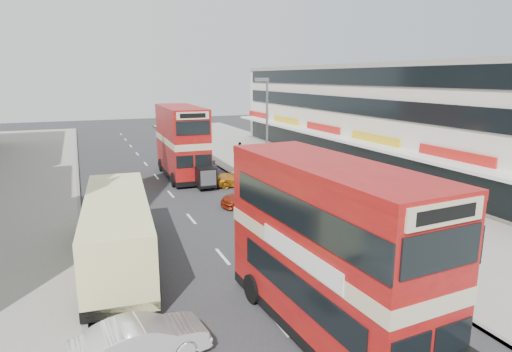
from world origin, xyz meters
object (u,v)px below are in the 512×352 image
car_right_b (239,178)px  coach (118,228)px  bus_second (182,141)px  car_left_front (141,341)px  car_right_a (252,196)px  street_lamp (266,126)px  cyclist (214,178)px  pedestrian_far (240,151)px  bus_main (329,249)px  pedestrian_near (316,194)px

car_right_b → coach: bearing=-33.2°
bus_second → car_left_front: 24.68m
car_left_front → car_right_a: size_ratio=0.93×
street_lamp → cyclist: street_lamp is taller
pedestrian_far → bus_second: bearing=179.5°
bus_main → pedestrian_far: size_ratio=5.45×
car_right_a → pedestrian_far: bearing=162.1°
bus_second → car_left_front: size_ratio=2.60×
street_lamp → coach: (-11.02, -8.88, -3.14)m
street_lamp → cyclist: 5.80m
street_lamp → pedestrian_near: bearing=-76.7°
car_right_a → pedestrian_near: size_ratio=2.39×
car_left_front → car_right_b: (10.01, 19.05, -0.04)m
street_lamp → coach: size_ratio=0.76×
car_left_front → car_right_b: bearing=-35.7°
bus_main → cyclist: bus_main is taller
street_lamp → pedestrian_near: 6.50m
bus_second → coach: (-6.61, -16.11, -1.33)m
bus_main → pedestrian_far: (7.46, 28.58, -1.82)m
car_left_front → cyclist: cyclist is taller
car_right_b → pedestrian_near: bearing=24.0°
pedestrian_far → coach: bearing=-156.1°
bus_main → coach: (-5.75, 8.26, -1.24)m
car_right_a → cyclist: (-0.90, 5.54, 0.09)m
car_right_a → pedestrian_near: (3.34, -2.44, 0.42)m
car_right_a → coach: bearing=-56.3°
street_lamp → bus_main: street_lamp is taller
car_left_front → pedestrian_near: 16.68m
bus_second → car_right_b: size_ratio=2.34×
bus_second → car_right_b: (3.34, -4.59, -2.36)m
pedestrian_far → cyclist: cyclist is taller
pedestrian_near → bus_second: bearing=-94.6°
car_left_front → pedestrian_far: 30.87m
bus_second → car_right_b: bearing=127.3°
car_right_b → cyclist: 1.96m
bus_second → car_right_a: bearing=104.3°
car_left_front → car_right_b: car_left_front is taller
bus_main → car_left_front: (-5.81, 0.71, -2.23)m
pedestrian_near → car_right_b: bearing=-102.6°
car_right_b → pedestrian_far: pedestrian_far is taller
bus_main → bus_second: bearing=-95.6°
bus_second → pedestrian_near: size_ratio=5.81×
car_left_front → cyclist: bearing=-30.7°
bus_main → cyclist: 20.19m
street_lamp → car_left_front: (-11.08, -16.42, -4.13)m
bus_second → cyclist: bearing=108.8°
car_right_a → cyclist: cyclist is taller
pedestrian_far → pedestrian_near: bearing=-126.4°
bus_second → pedestrian_near: bus_second is taller
car_right_a → car_right_b: 5.46m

